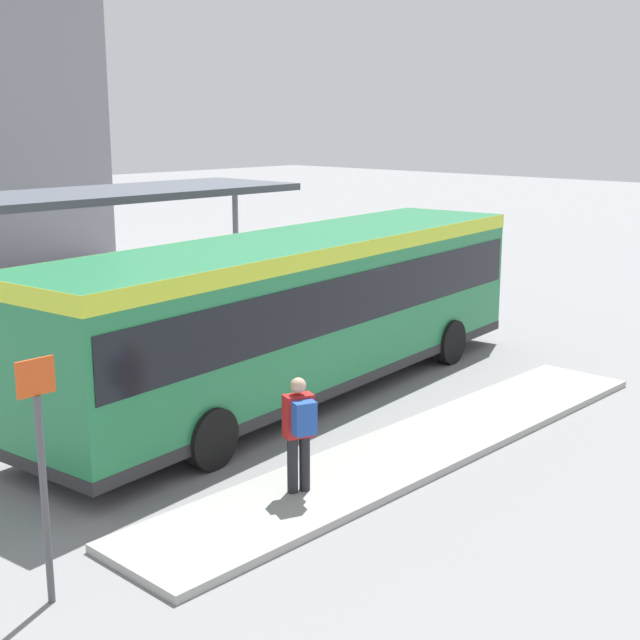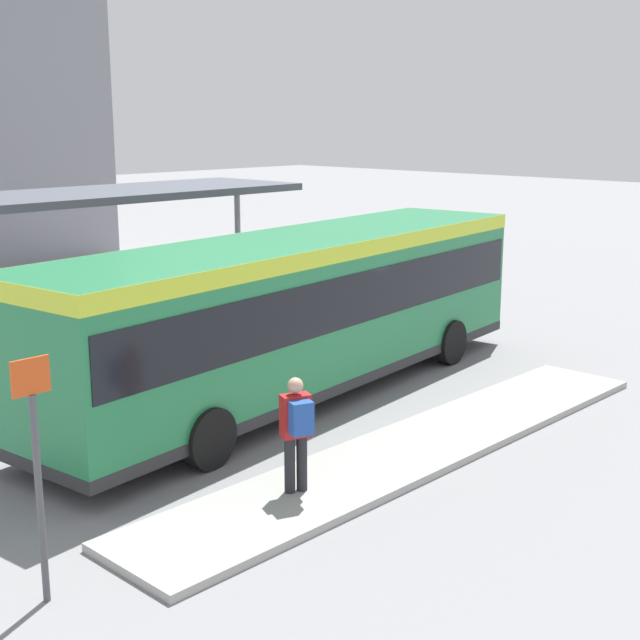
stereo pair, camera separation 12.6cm
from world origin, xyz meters
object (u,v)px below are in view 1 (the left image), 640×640
Objects in this scene: platform_sign at (42,470)px; pedestrian_waiting at (300,428)px; city_bus at (299,304)px; bicycle_red at (426,288)px; bicycle_orange at (450,290)px.

pedestrian_waiting is at bearing -1.87° from platform_sign.
city_bus is 4.97m from pedestrian_waiting.
bicycle_red is 18.05m from platform_sign.
pedestrian_waiting is 1.07× the size of bicycle_orange.
city_bus reaches higher than platform_sign.
pedestrian_waiting is (-3.49, -3.46, -0.73)m from city_bus.
bicycle_orange is at bearing 14.66° from bicycle_red.
bicycle_orange is at bearing 21.02° from platform_sign.
city_bus is 8.03m from platform_sign.
platform_sign is (-16.53, -7.15, 1.22)m from bicycle_red.
platform_sign reaches higher than bicycle_orange.
bicycle_red is (9.23, 3.81, -1.46)m from city_bus.
city_bus reaches higher than bicycle_orange.
bicycle_orange reaches higher than bicycle_red.
city_bus is 7.98× the size of bicycle_red.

